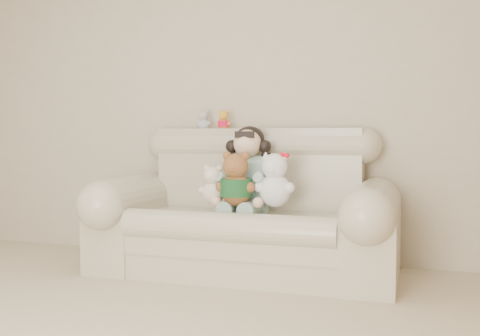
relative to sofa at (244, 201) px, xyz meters
name	(u,v)px	position (x,y,z in m)	size (l,w,h in m)	color
wall_back	(224,94)	(-0.33, 0.50, 0.78)	(4.50, 4.50, 0.00)	beige
sofa	(244,201)	(0.00, 0.00, 0.00)	(2.10, 0.95, 1.03)	beige
seated_child	(248,169)	(0.00, 0.08, 0.22)	(0.38, 0.46, 0.63)	#2E7762
brown_teddy	(236,174)	(-0.01, -0.17, 0.20)	(0.28, 0.21, 0.43)	brown
white_cat	(275,174)	(0.25, -0.12, 0.20)	(0.28, 0.21, 0.43)	white
cream_teddy	(213,181)	(-0.19, -0.12, 0.14)	(0.20, 0.16, 0.32)	silver
yellow_mini_bear	(224,119)	(-0.27, 0.34, 0.59)	(0.12, 0.09, 0.18)	yellow
grey_mini_plush	(204,118)	(-0.44, 0.35, 0.59)	(0.12, 0.09, 0.19)	silver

